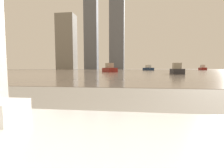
% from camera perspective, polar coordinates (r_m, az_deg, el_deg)
% --- Properties ---
extents(harbor_water, '(180.00, 110.00, 0.01)m').
position_cam_1_polar(harbor_water, '(61.78, 7.47, 4.45)').
color(harbor_water, gray).
rests_on(harbor_water, ground_plane).
extents(harbor_boat_0, '(1.54, 3.92, 1.44)m').
position_cam_1_polar(harbor_boat_0, '(24.51, 20.39, 4.29)').
color(harbor_boat_0, '#2D2D33').
rests_on(harbor_boat_0, harbor_water).
extents(harbor_boat_2, '(3.89, 5.34, 1.91)m').
position_cam_1_polar(harbor_boat_2, '(64.42, 11.74, 5.02)').
color(harbor_boat_2, navy).
rests_on(harbor_boat_2, harbor_water).
extents(harbor_boat_3, '(3.66, 4.90, 1.76)m').
position_cam_1_polar(harbor_boat_3, '(34.50, -0.83, 4.97)').
color(harbor_boat_3, maroon).
rests_on(harbor_boat_3, harbor_water).
extents(harbor_boat_4, '(2.44, 5.70, 2.08)m').
position_cam_1_polar(harbor_boat_4, '(78.02, 27.46, 4.60)').
color(harbor_boat_4, maroon).
rests_on(harbor_boat_4, harbor_water).
extents(skyline_tower_0, '(12.48, 9.24, 37.32)m').
position_cam_1_polar(skyline_tower_0, '(128.43, -14.64, 13.05)').
color(skyline_tower_0, gray).
rests_on(skyline_tower_0, ground_plane).
extents(skyline_tower_1, '(8.82, 6.10, 84.45)m').
position_cam_1_polar(skyline_tower_1, '(128.50, -6.93, 23.99)').
color(skyline_tower_1, slate).
rests_on(skyline_tower_1, ground_plane).
extents(skyline_tower_2, '(9.63, 7.00, 64.56)m').
position_cam_1_polar(skyline_tower_2, '(122.58, 1.64, 20.10)').
color(skyline_tower_2, slate).
rests_on(skyline_tower_2, ground_plane).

